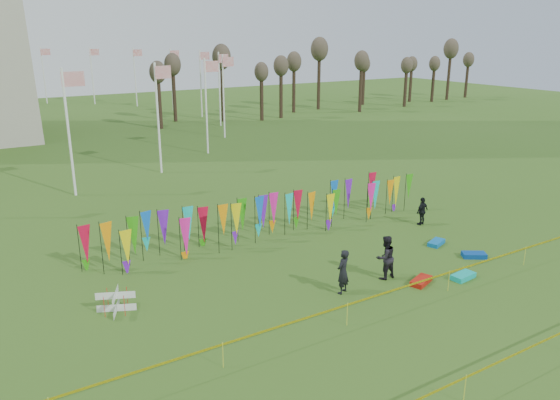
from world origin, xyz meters
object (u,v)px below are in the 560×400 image
box_kite (116,302)px  kite_bag_red (421,281)px  person_right (422,211)px  kite_bag_blue (474,255)px  kite_bag_teal (436,243)px  person_left (343,272)px  person_mid (385,257)px  kite_bag_turquoise (463,276)px

box_kite → kite_bag_red: (11.50, -4.25, -0.31)m
person_right → kite_bag_blue: person_right is taller
kite_bag_red → kite_bag_teal: size_ratio=1.09×
person_left → kite_bag_red: size_ratio=1.60×
person_right → kite_bag_teal: 3.02m
kite_bag_blue → kite_bag_teal: kite_bag_blue is taller
person_right → kite_bag_blue: bearing=64.7°
person_left → person_right: bearing=-177.5°
kite_bag_blue → kite_bag_teal: (-0.30, 2.04, -0.01)m
person_mid → person_right: 7.51m
kite_bag_blue → kite_bag_turquoise: bearing=-150.1°
kite_bag_turquoise → kite_bag_red: 1.96m
person_left → person_mid: 2.37m
kite_bag_turquoise → kite_bag_teal: 3.87m
person_right → kite_bag_teal: person_right is taller
person_mid → kite_bag_red: size_ratio=1.65×
kite_bag_turquoise → box_kite: bearing=160.1°
kite_bag_turquoise → kite_bag_teal: (1.96, 3.34, -0.01)m
kite_bag_blue → kite_bag_teal: size_ratio=1.01×
kite_bag_red → kite_bag_teal: (3.83, 2.74, -0.00)m
kite_bag_turquoise → kite_bag_red: kite_bag_turquoise is taller
kite_bag_turquoise → kite_bag_blue: kite_bag_blue is taller
person_right → kite_bag_turquoise: (-3.49, -5.85, -0.66)m
kite_bag_red → kite_bag_blue: bearing=9.6°
kite_bag_turquoise → kite_bag_teal: size_ratio=1.05×
kite_bag_blue → box_kite: bearing=167.2°
person_left → kite_bag_blue: bearing=154.1°
box_kite → person_mid: size_ratio=0.43×
person_right → kite_bag_red: size_ratio=1.34×
person_left → person_right: (8.68, 4.20, -0.15)m
kite_bag_turquoise → kite_bag_teal: bearing=59.5°
box_kite → kite_bag_turquoise: bearing=-19.9°
person_mid → person_right: (6.32, 4.05, -0.18)m
box_kite → kite_bag_blue: bearing=-12.8°
person_mid → kite_bag_red: 1.76m
box_kite → kite_bag_red: 12.26m
person_right → kite_bag_teal: bearing=48.5°
person_left → person_right: 9.65m
box_kite → kite_bag_turquoise: 14.22m
kite_bag_turquoise → kite_bag_red: size_ratio=0.96×
person_left → person_mid: (2.37, 0.15, 0.03)m
person_left → kite_bag_teal: (7.15, 1.69, -0.82)m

